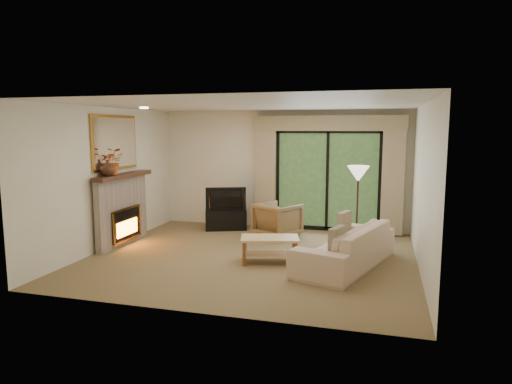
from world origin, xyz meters
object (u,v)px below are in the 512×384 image
(media_console, at_px, (226,219))
(sofa, at_px, (345,246))
(armchair, at_px, (277,220))
(coffee_table, at_px, (270,250))

(media_console, height_order, sofa, sofa)
(armchair, bearing_deg, media_console, 9.50)
(media_console, relative_size, coffee_table, 0.94)
(media_console, bearing_deg, sofa, -57.43)
(media_console, relative_size, sofa, 0.39)
(armchair, relative_size, coffee_table, 0.83)
(armchair, height_order, coffee_table, armchair)
(media_console, xyz_separation_m, armchair, (1.26, -0.44, 0.14))
(media_console, height_order, armchair, armchair)
(media_console, xyz_separation_m, sofa, (2.76, -2.03, 0.11))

